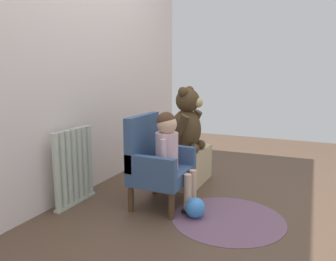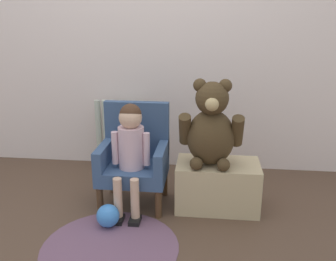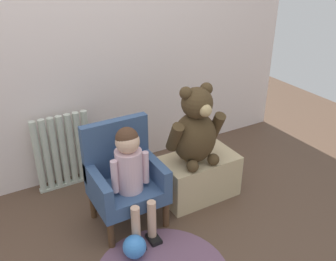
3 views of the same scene
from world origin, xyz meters
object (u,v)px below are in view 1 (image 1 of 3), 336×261
large_teddy_bear (187,123)px  toy_ball (195,208)px  low_bench (186,165)px  radiator (74,167)px  child_figure (170,146)px  floor_rug (228,219)px  child_armchair (156,163)px

large_teddy_bear → toy_ball: size_ratio=3.93×
low_bench → large_teddy_bear: 0.42m
low_bench → large_teddy_bear: bearing=-159.4°
radiator → toy_ball: size_ratio=4.09×
child_figure → toy_ball: bearing=-113.1°
large_teddy_bear → radiator: bearing=139.9°
floor_rug → radiator: bearing=100.1°
radiator → child_figure: size_ratio=0.81×
child_armchair → child_figure: size_ratio=0.95×
child_figure → low_bench: 0.66m
child_figure → large_teddy_bear: large_teddy_bear is taller
child_figure → toy_ball: size_ratio=5.05×
child_armchair → low_bench: size_ratio=1.25×
radiator → floor_rug: size_ratio=0.75×
large_teddy_bear → toy_ball: large_teddy_bear is taller
radiator → floor_rug: bearing=-79.9°
radiator → low_bench: (0.81, -0.62, -0.13)m
child_armchair → floor_rug: bearing=-93.4°
radiator → toy_ball: bearing=-81.7°
toy_ball → radiator: bearing=98.3°
child_armchair → low_bench: 0.60m
radiator → child_figure: bearing=-71.0°
child_armchair → large_teddy_bear: (0.52, -0.05, 0.24)m
child_figure → child_armchair: bearing=90.0°
child_figure → low_bench: size_ratio=1.31×
child_armchair → low_bench: (0.57, -0.03, -0.17)m
radiator → child_figure: 0.76m
radiator → child_figure: child_figure is taller
child_armchair → large_teddy_bear: bearing=-5.5°
large_teddy_bear → child_armchair: bearing=174.5°
radiator → floor_rug: radiator is taller
large_teddy_bear → toy_ball: 0.85m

